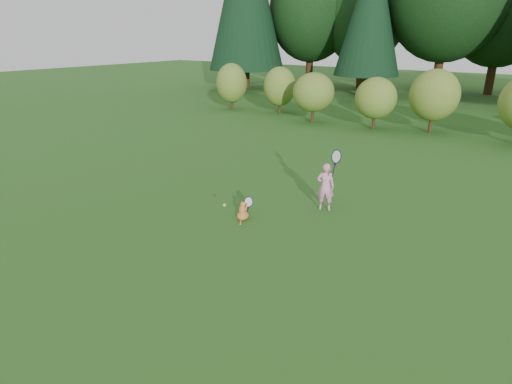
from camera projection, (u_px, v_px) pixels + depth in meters
The scene contains 5 objects.
ground at pixel (229, 228), 9.92m from camera, with size 100.00×100.00×0.00m, color #225518.
shrub_row at pixel (404, 100), 19.47m from camera, with size 28.00×3.00×2.80m, color #557424, non-canonical shape.
child at pixel (326, 186), 10.76m from camera, with size 0.74×0.50×1.85m.
cat at pixel (243, 210), 10.34m from camera, with size 0.37×0.67×0.63m.
tennis_ball at pixel (224, 205), 9.60m from camera, with size 0.08×0.08×0.08m.
Camera 1 is at (5.63, -7.06, 4.23)m, focal length 30.00 mm.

